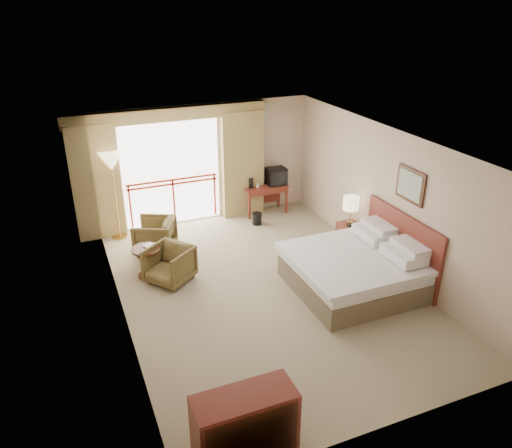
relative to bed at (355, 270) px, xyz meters
name	(u,v)px	position (x,y,z in m)	size (l,w,h in m)	color
floor	(265,288)	(-1.50, 0.60, -0.38)	(7.00, 7.00, 0.00)	gray
ceiling	(267,144)	(-1.50, 0.60, 2.32)	(7.00, 7.00, 0.00)	white
wall_back	(205,163)	(-1.50, 4.10, 0.97)	(5.00, 5.00, 0.00)	#CCB196
wall_front	(391,340)	(-1.50, -2.90, 0.97)	(5.00, 5.00, 0.00)	#CCB196
wall_left	(117,246)	(-4.00, 0.60, 0.97)	(7.00, 7.00, 0.00)	#CCB196
wall_right	(388,200)	(1.00, 0.60, 0.97)	(7.00, 7.00, 0.00)	#CCB196
balcony_door	(172,173)	(-2.30, 4.08, 0.82)	(2.40, 2.40, 0.00)	white
balcony_railing	(173,190)	(-2.30, 4.06, 0.44)	(2.09, 0.03, 1.02)	#AE260E
curtain_left	(96,183)	(-3.95, 3.95, 0.87)	(1.00, 0.26, 2.50)	#957D4B
curtain_right	(242,164)	(-0.65, 3.95, 0.87)	(1.00, 0.26, 2.50)	#957D4B
valance	(168,114)	(-2.30, 3.98, 2.17)	(4.40, 0.22, 0.28)	#957D4B
hvac_vent	(258,115)	(-0.20, 4.07, 1.97)	(0.50, 0.04, 0.50)	silver
bed	(355,270)	(0.00, 0.00, 0.00)	(2.13, 2.06, 0.97)	brown
headboard	(401,247)	(0.96, 0.00, 0.27)	(0.06, 2.10, 1.30)	maroon
framed_art	(410,185)	(0.97, 0.00, 1.47)	(0.04, 0.72, 0.60)	#32180B
nightstand	(350,238)	(0.70, 1.29, -0.08)	(0.41, 0.49, 0.59)	maroon
table_lamp	(351,204)	(0.70, 1.34, 0.66)	(0.32, 0.32, 0.57)	tan
phone	(353,226)	(0.65, 1.14, 0.26)	(0.20, 0.15, 0.09)	black
desk	(264,191)	(-0.13, 3.85, 0.16)	(1.06, 0.51, 0.69)	maroon
tv	(276,176)	(0.17, 3.79, 0.52)	(0.45, 0.36, 0.41)	black
coffee_maker	(251,183)	(-0.48, 3.80, 0.43)	(0.11, 0.11, 0.24)	black
cup	(258,186)	(-0.33, 3.75, 0.36)	(0.07, 0.07, 0.10)	white
wastebasket	(257,219)	(-0.57, 3.23, -0.24)	(0.22, 0.22, 0.27)	black
armchair_far	(156,251)	(-3.03, 2.78, -0.38)	(0.76, 0.79, 0.72)	#4C3F1F
armchair_near	(171,281)	(-3.03, 1.51, -0.38)	(0.74, 0.76, 0.69)	#4C3F1F
side_table	(147,257)	(-3.38, 1.85, 0.03)	(0.54, 0.54, 0.59)	#32180B
book	(146,248)	(-3.38, 1.85, 0.22)	(0.18, 0.24, 0.02)	white
floor_lamp	(111,165)	(-3.62, 3.75, 1.29)	(0.49, 0.49, 1.93)	tan
dresser	(245,423)	(-3.12, -2.53, 0.02)	(1.19, 0.51, 0.79)	maroon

